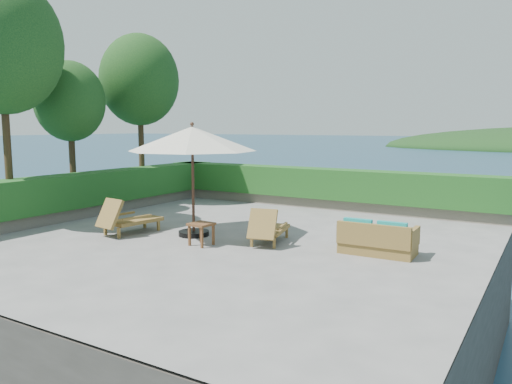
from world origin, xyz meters
The scene contains 15 objects.
ground centered at (0.00, 0.00, 0.00)m, with size 12.00×12.00×0.00m, color gray.
foundation centered at (0.00, 0.00, -1.55)m, with size 12.00×12.00×3.00m, color #4C443C.
ocean centered at (0.00, 0.00, -3.00)m, with size 600.00×600.00×0.00m, color #162E45.
planter_wall_far centered at (0.00, 5.60, 0.18)m, with size 12.00×0.60×0.36m, color gray.
planter_wall_left centered at (-5.60, 0.00, 0.18)m, with size 0.60×12.00×0.36m, color gray.
hedge_far centered at (0.00, 5.60, 0.85)m, with size 12.40×0.90×1.00m, color #134517.
hedge_left centered at (-5.60, 0.00, 0.85)m, with size 0.90×12.40×1.00m, color #134517.
tree_near centered at (-5.90, -2.00, 4.92)m, with size 3.20×3.20×6.77m.
tree_mid centered at (-6.40, 0.50, 3.55)m, with size 2.20×2.20×4.83m.
tree_far centered at (-6.00, 3.20, 4.40)m, with size 2.80×2.80×6.03m.
patio_umbrella centered at (-0.95, -0.21, 2.44)m, with size 3.83×3.83×2.89m.
lounge_left centered at (-2.55, -0.95, 0.41)m, with size 0.93×1.76×0.97m.
lounge_right centered at (1.12, 0.02, 0.38)m, with size 0.99×1.67×0.90m.
side_table centered at (-0.14, -0.96, 0.44)m, with size 0.55×0.55×0.54m.
wicker_loveseat centered at (3.66, 0.37, 0.31)m, with size 1.65×0.87×0.80m.
Camera 1 is at (6.90, -10.10, 2.78)m, focal length 35.00 mm.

